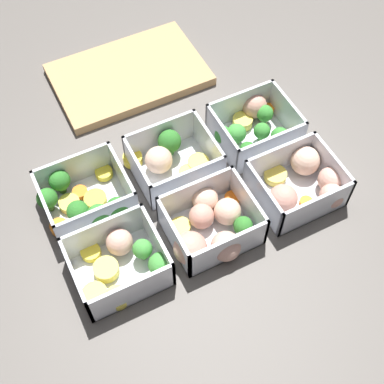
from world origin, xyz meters
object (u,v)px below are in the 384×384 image
Objects in this scene: container_near_left at (123,262)px; container_far_right at (254,126)px; container_far_left at (85,201)px; container_near_center at (211,226)px; container_far_center at (171,160)px; container_near_right at (303,183)px.

container_near_left is 1.01× the size of container_far_right.
container_far_left is 0.99× the size of container_far_right.
container_near_center is 1.07× the size of container_far_center.
container_near_left is 0.14m from container_near_center.
container_near_center is 1.02× the size of container_near_right.
container_near_center is 0.14m from container_far_center.
container_near_right is (0.17, 0.00, -0.00)m from container_near_center.
container_far_left is at bearing -177.77° from container_far_right.
container_near_left and container_far_left have the same top height.
container_far_left is at bearing 140.19° from container_near_center.
container_near_left is at bearing 179.71° from container_near_right.
container_near_center is (0.14, -0.01, 0.00)m from container_near_left.
container_far_left is (-0.01, 0.12, 0.00)m from container_near_left.
container_far_right is at bearing 0.05° from container_far_center.
container_near_right is at bearing -38.98° from container_far_center.
container_far_right is at bearing 24.27° from container_near_left.
container_far_center is (0.14, 0.14, 0.00)m from container_near_left.
container_near_right is at bearing -0.29° from container_near_left.
container_near_center is 1.03× the size of container_far_right.
container_near_center and container_far_center have the same top height.
container_near_left is 0.12m from container_far_left.
container_far_left is at bearing 95.65° from container_near_left.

